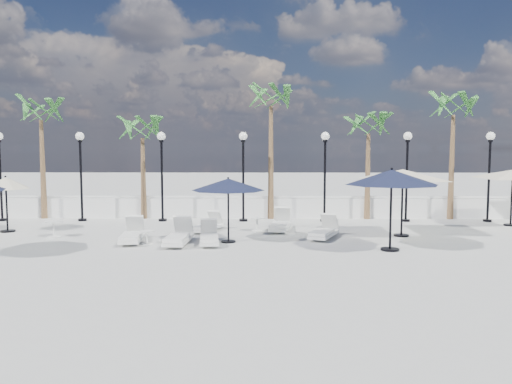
{
  "coord_description": "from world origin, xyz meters",
  "views": [
    {
      "loc": [
        0.81,
        -14.86,
        3.14
      ],
      "look_at": [
        0.58,
        3.86,
        1.5
      ],
      "focal_mm": 35.0,
      "sensor_mm": 36.0,
      "label": 1
    }
  ],
  "objects_px": {
    "lounger_3": "(179,237)",
    "parasol_cream_sq_a": "(403,170)",
    "lounger_6": "(324,232)",
    "lounger_4": "(207,226)",
    "parasol_navy_mid": "(228,185)",
    "lounger_5": "(280,224)",
    "parasol_navy_right": "(392,178)",
    "lounger_2": "(209,237)",
    "parasol_cream_small": "(6,184)",
    "lounger_1": "(132,235)"
  },
  "relations": [
    {
      "from": "lounger_3",
      "to": "parasol_cream_sq_a",
      "type": "height_order",
      "value": "parasol_cream_sq_a"
    },
    {
      "from": "parasol_cream_sq_a",
      "to": "lounger_6",
      "type": "bearing_deg",
      "value": -170.45
    },
    {
      "from": "lounger_4",
      "to": "parasol_navy_mid",
      "type": "height_order",
      "value": "parasol_navy_mid"
    },
    {
      "from": "lounger_5",
      "to": "lounger_6",
      "type": "relative_size",
      "value": 1.05
    },
    {
      "from": "lounger_4",
      "to": "parasol_navy_right",
      "type": "distance_m",
      "value": 7.23
    },
    {
      "from": "lounger_2",
      "to": "parasol_navy_right",
      "type": "height_order",
      "value": "parasol_navy_right"
    },
    {
      "from": "lounger_3",
      "to": "parasol_cream_small",
      "type": "distance_m",
      "value": 7.44
    },
    {
      "from": "lounger_3",
      "to": "lounger_5",
      "type": "xyz_separation_m",
      "value": [
        3.43,
        2.76,
        -0.0
      ]
    },
    {
      "from": "parasol_cream_sq_a",
      "to": "parasol_cream_small",
      "type": "relative_size",
      "value": 2.47
    },
    {
      "from": "parasol_navy_mid",
      "to": "parasol_cream_small",
      "type": "height_order",
      "value": "parasol_navy_mid"
    },
    {
      "from": "lounger_3",
      "to": "lounger_6",
      "type": "xyz_separation_m",
      "value": [
        4.9,
        1.16,
        -0.02
      ]
    },
    {
      "from": "lounger_4",
      "to": "lounger_6",
      "type": "xyz_separation_m",
      "value": [
        4.24,
        -1.4,
        0.02
      ]
    },
    {
      "from": "parasol_navy_right",
      "to": "lounger_4",
      "type": "bearing_deg",
      "value": 150.32
    },
    {
      "from": "lounger_4",
      "to": "lounger_5",
      "type": "distance_m",
      "value": 2.78
    },
    {
      "from": "lounger_1",
      "to": "parasol_cream_small",
      "type": "bearing_deg",
      "value": 152.58
    },
    {
      "from": "parasol_navy_right",
      "to": "parasol_cream_small",
      "type": "xyz_separation_m",
      "value": [
        -13.55,
        3.27,
        -0.43
      ]
    },
    {
      "from": "lounger_4",
      "to": "parasol_cream_sq_a",
      "type": "relative_size",
      "value": 0.34
    },
    {
      "from": "lounger_1",
      "to": "parasol_navy_mid",
      "type": "xyz_separation_m",
      "value": [
        3.23,
        0.03,
        1.68
      ]
    },
    {
      "from": "lounger_1",
      "to": "lounger_5",
      "type": "relative_size",
      "value": 0.96
    },
    {
      "from": "parasol_navy_mid",
      "to": "parasol_cream_small",
      "type": "bearing_deg",
      "value": 166.79
    },
    {
      "from": "lounger_2",
      "to": "lounger_5",
      "type": "distance_m",
      "value": 3.63
    },
    {
      "from": "lounger_4",
      "to": "parasol_cream_small",
      "type": "bearing_deg",
      "value": -156.59
    },
    {
      "from": "lounger_6",
      "to": "parasol_navy_right",
      "type": "height_order",
      "value": "parasol_navy_right"
    },
    {
      "from": "lounger_2",
      "to": "lounger_4",
      "type": "bearing_deg",
      "value": 91.19
    },
    {
      "from": "lounger_5",
      "to": "lounger_2",
      "type": "bearing_deg",
      "value": -123.68
    },
    {
      "from": "lounger_4",
      "to": "parasol_cream_sq_a",
      "type": "distance_m",
      "value": 7.46
    },
    {
      "from": "lounger_2",
      "to": "lounger_6",
      "type": "height_order",
      "value": "lounger_6"
    },
    {
      "from": "lounger_4",
      "to": "lounger_6",
      "type": "bearing_deg",
      "value": 3.93
    },
    {
      "from": "lounger_1",
      "to": "lounger_3",
      "type": "relative_size",
      "value": 0.98
    },
    {
      "from": "lounger_4",
      "to": "parasol_navy_mid",
      "type": "bearing_deg",
      "value": -43.99
    },
    {
      "from": "lounger_6",
      "to": "parasol_cream_sq_a",
      "type": "distance_m",
      "value": 3.58
    },
    {
      "from": "parasol_cream_small",
      "to": "lounger_2",
      "type": "bearing_deg",
      "value": -16.47
    },
    {
      "from": "lounger_1",
      "to": "parasol_navy_mid",
      "type": "bearing_deg",
      "value": -5.84
    },
    {
      "from": "lounger_5",
      "to": "parasol_navy_mid",
      "type": "bearing_deg",
      "value": -119.25
    },
    {
      "from": "parasol_navy_right",
      "to": "parasol_cream_sq_a",
      "type": "bearing_deg",
      "value": 67.37
    },
    {
      "from": "lounger_3",
      "to": "lounger_5",
      "type": "distance_m",
      "value": 4.41
    },
    {
      "from": "lounger_2",
      "to": "parasol_navy_right",
      "type": "distance_m",
      "value": 6.11
    },
    {
      "from": "lounger_2",
      "to": "lounger_5",
      "type": "xyz_separation_m",
      "value": [
        2.44,
        2.69,
        0.02
      ]
    },
    {
      "from": "lounger_3",
      "to": "parasol_navy_right",
      "type": "relative_size",
      "value": 0.72
    },
    {
      "from": "lounger_1",
      "to": "lounger_3",
      "type": "height_order",
      "value": "lounger_3"
    },
    {
      "from": "lounger_3",
      "to": "parasol_navy_mid",
      "type": "bearing_deg",
      "value": 16.51
    },
    {
      "from": "lounger_1",
      "to": "lounger_2",
      "type": "xyz_separation_m",
      "value": [
        2.62,
        -0.31,
        -0.02
      ]
    },
    {
      "from": "lounger_1",
      "to": "parasol_cream_sq_a",
      "type": "height_order",
      "value": "parasol_cream_sq_a"
    },
    {
      "from": "lounger_3",
      "to": "parasol_navy_right",
      "type": "xyz_separation_m",
      "value": [
        6.68,
        -0.88,
        1.99
      ]
    },
    {
      "from": "lounger_3",
      "to": "lounger_5",
      "type": "relative_size",
      "value": 0.99
    },
    {
      "from": "parasol_navy_mid",
      "to": "parasol_navy_right",
      "type": "height_order",
      "value": "parasol_navy_right"
    },
    {
      "from": "parasol_navy_mid",
      "to": "lounger_2",
      "type": "bearing_deg",
      "value": -151.37
    },
    {
      "from": "parasol_navy_right",
      "to": "parasol_cream_sq_a",
      "type": "xyz_separation_m",
      "value": [
        1.05,
        2.51,
        0.14
      ]
    },
    {
      "from": "lounger_6",
      "to": "parasol_navy_right",
      "type": "bearing_deg",
      "value": -26.07
    },
    {
      "from": "lounger_4",
      "to": "parasol_cream_small",
      "type": "xyz_separation_m",
      "value": [
        -7.53,
        -0.16,
        1.6
      ]
    }
  ]
}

